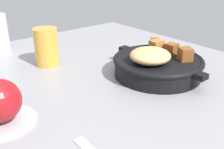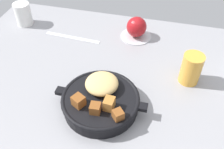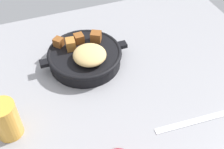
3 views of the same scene
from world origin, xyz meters
TOP-DOWN VIEW (x-y plane):
  - ground_plane at (0.00, 0.00)cm, footprint 105.16×78.45cm
  - cast_iron_skillet at (1.64, -10.36)cm, footprint 25.85×21.57cm
  - butter_knife at (-17.95, 18.88)cm, footprint 21.63×2.80cm
  - juice_glass_amber at (25.13, 6.42)cm, footprint 6.20×6.20cm

SIDE VIEW (x-z plane):
  - ground_plane at x=0.00cm, z-range -2.40..0.00cm
  - butter_knife at x=-17.95cm, z-range 0.00..0.36cm
  - cast_iron_skillet at x=1.64cm, z-range -0.82..6.86cm
  - juice_glass_amber at x=25.13cm, z-range 0.00..9.81cm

